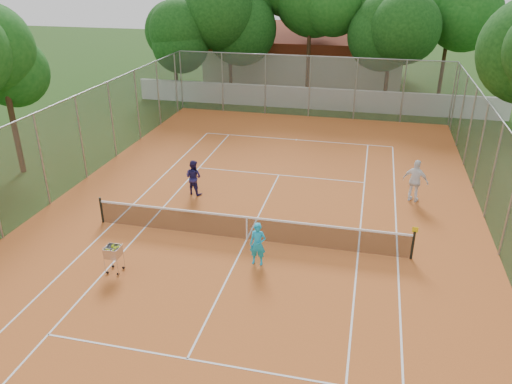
% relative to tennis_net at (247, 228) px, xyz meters
% --- Properties ---
extents(ground, '(120.00, 120.00, 0.00)m').
position_rel_tennis_net_xyz_m(ground, '(0.00, 0.00, -0.51)').
color(ground, '#1A360E').
rests_on(ground, ground).
extents(court_pad, '(18.00, 34.00, 0.02)m').
position_rel_tennis_net_xyz_m(court_pad, '(0.00, 0.00, -0.50)').
color(court_pad, '#BC5D24').
rests_on(court_pad, ground).
extents(court_lines, '(10.98, 23.78, 0.01)m').
position_rel_tennis_net_xyz_m(court_lines, '(0.00, 0.00, -0.49)').
color(court_lines, white).
rests_on(court_lines, court_pad).
extents(tennis_net, '(11.88, 0.10, 0.98)m').
position_rel_tennis_net_xyz_m(tennis_net, '(0.00, 0.00, 0.00)').
color(tennis_net, black).
rests_on(tennis_net, court_pad).
extents(perimeter_fence, '(18.00, 34.00, 4.00)m').
position_rel_tennis_net_xyz_m(perimeter_fence, '(0.00, 0.00, 1.49)').
color(perimeter_fence, slate).
rests_on(perimeter_fence, ground).
extents(boundary_wall, '(26.00, 0.30, 1.50)m').
position_rel_tennis_net_xyz_m(boundary_wall, '(0.00, 19.00, 0.24)').
color(boundary_wall, white).
rests_on(boundary_wall, ground).
extents(clubhouse, '(16.40, 9.00, 4.40)m').
position_rel_tennis_net_xyz_m(clubhouse, '(-2.00, 29.00, 1.69)').
color(clubhouse, beige).
rests_on(clubhouse, ground).
extents(tropical_trees, '(29.00, 19.00, 10.00)m').
position_rel_tennis_net_xyz_m(tropical_trees, '(0.00, 22.00, 4.49)').
color(tropical_trees, '#0D370E').
rests_on(tropical_trees, ground).
extents(player_near, '(0.57, 0.38, 1.55)m').
position_rel_tennis_net_xyz_m(player_near, '(0.77, -1.52, 0.28)').
color(player_near, '#19A8D7').
rests_on(player_near, court_pad).
extents(player_far_left, '(0.91, 0.79, 1.59)m').
position_rel_tennis_net_xyz_m(player_far_left, '(-3.30, 3.42, 0.31)').
color(player_far_left, '#201B53').
rests_on(player_far_left, court_pad).
extents(player_far_right, '(1.20, 0.86, 1.89)m').
position_rel_tennis_net_xyz_m(player_far_right, '(6.23, 4.88, 0.45)').
color(player_far_right, white).
rests_on(player_far_right, court_pad).
extents(ball_hopper, '(0.53, 0.53, 1.05)m').
position_rel_tennis_net_xyz_m(ball_hopper, '(-3.77, -3.10, 0.03)').
color(ball_hopper, '#AFB0B6').
rests_on(ball_hopper, court_pad).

